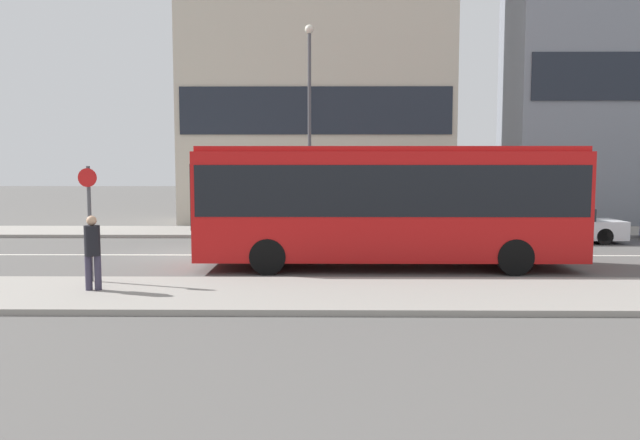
{
  "coord_description": "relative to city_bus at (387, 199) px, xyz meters",
  "views": [
    {
      "loc": [
        4.29,
        -19.71,
        2.93
      ],
      "look_at": [
        4.09,
        -2.01,
        1.32
      ],
      "focal_mm": 35.0,
      "sensor_mm": 36.0,
      "label": 1
    }
  ],
  "objects": [
    {
      "name": "ground_plane",
      "position": [
        -5.97,
        2.31,
        -1.94
      ],
      "size": [
        120.0,
        120.0,
        0.0
      ],
      "primitive_type": "plane",
      "color": "#595654"
    },
    {
      "name": "sidewalk_near",
      "position": [
        -5.97,
        -3.94,
        -1.87
      ],
      "size": [
        44.0,
        3.5,
        0.13
      ],
      "color": "gray",
      "rests_on": "ground_plane"
    },
    {
      "name": "sidewalk_far",
      "position": [
        -5.97,
        8.56,
        -1.87
      ],
      "size": [
        44.0,
        3.5,
        0.13
      ],
      "color": "gray",
      "rests_on": "ground_plane"
    },
    {
      "name": "lane_centerline",
      "position": [
        -5.97,
        2.31,
        -1.94
      ],
      "size": [
        41.8,
        0.16,
        0.01
      ],
      "color": "silver",
      "rests_on": "ground_plane"
    },
    {
      "name": "apartment_block_left_tower",
      "position": [
        -2.2,
        14.03,
        7.8
      ],
      "size": [
        13.17,
        4.51,
        19.5
      ],
      "color": "beige",
      "rests_on": "ground_plane"
    },
    {
      "name": "city_bus",
      "position": [
        0.0,
        0.0,
        0.0
      ],
      "size": [
        10.51,
        2.64,
        3.38
      ],
      "rotation": [
        0.0,
        0.0,
        0.09
      ],
      "color": "red",
      "rests_on": "ground_plane"
    },
    {
      "name": "parked_car_0",
      "position": [
        6.84,
        5.77,
        -1.33
      ],
      "size": [
        4.65,
        1.77,
        1.28
      ],
      "color": "silver",
      "rests_on": "ground_plane"
    },
    {
      "name": "pedestrian_near_stop",
      "position": [
        -6.84,
        -3.85,
        -0.87
      ],
      "size": [
        0.35,
        0.34,
        1.66
      ],
      "rotation": [
        0.0,
        0.0,
        3.24
      ],
      "color": "#383347",
      "rests_on": "sidewalk_near"
    },
    {
      "name": "bus_stop_sign",
      "position": [
        -7.29,
        -2.81,
        -0.21
      ],
      "size": [
        0.44,
        0.12,
        2.74
      ],
      "color": "#4C4C51",
      "rests_on": "sidewalk_near"
    },
    {
      "name": "street_lamp",
      "position": [
        -2.38,
        7.88,
        3.13
      ],
      "size": [
        0.36,
        0.36,
        8.27
      ],
      "color": "#4C4C51",
      "rests_on": "sidewalk_far"
    }
  ]
}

